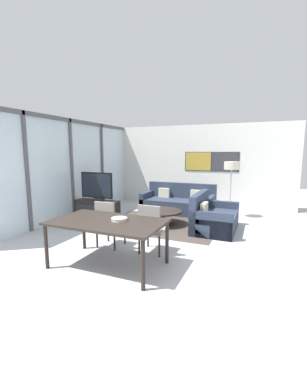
# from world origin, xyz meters

# --- Properties ---
(ground_plane) EXTENTS (24.00, 24.00, 0.00)m
(ground_plane) POSITION_xyz_m (0.00, 0.00, 0.00)
(ground_plane) COLOR #B2B2B7
(wall_back) EXTENTS (6.65, 0.09, 2.80)m
(wall_back) POSITION_xyz_m (0.02, 6.11, 1.41)
(wall_back) COLOR silver
(wall_back) RESTS_ON ground_plane
(window_wall_left) EXTENTS (0.07, 6.11, 2.80)m
(window_wall_left) POSITION_xyz_m (-2.82, 3.06, 1.53)
(window_wall_left) COLOR silver
(window_wall_left) RESTS_ON ground_plane
(area_rug) EXTENTS (2.90, 2.14, 0.01)m
(area_rug) POSITION_xyz_m (-0.12, 3.27, 0.00)
(area_rug) COLOR #473D38
(area_rug) RESTS_ON ground_plane
(tv_console) EXTENTS (1.29, 0.41, 0.51)m
(tv_console) POSITION_xyz_m (-2.06, 3.20, 0.25)
(tv_console) COLOR black
(tv_console) RESTS_ON ground_plane
(television) EXTENTS (1.02, 0.20, 0.80)m
(television) POSITION_xyz_m (-2.06, 3.20, 0.90)
(television) COLOR #2D2D33
(television) RESTS_ON tv_console
(sofa_main) EXTENTS (2.21, 0.95, 0.89)m
(sofa_main) POSITION_xyz_m (-0.12, 4.76, 0.28)
(sofa_main) COLOR #2D384C
(sofa_main) RESTS_ON ground_plane
(sofa_side) EXTENTS (0.95, 1.47, 0.89)m
(sofa_side) POSITION_xyz_m (1.17, 3.31, 0.28)
(sofa_side) COLOR #2D384C
(sofa_side) RESTS_ON ground_plane
(coffee_table) EXTENTS (1.07, 1.07, 0.37)m
(coffee_table) POSITION_xyz_m (-0.12, 3.27, 0.28)
(coffee_table) COLOR black
(coffee_table) RESTS_ON ground_plane
(dining_table) EXTENTS (1.84, 1.07, 0.77)m
(dining_table) POSITION_xyz_m (-0.04, 0.63, 0.71)
(dining_table) COLOR black
(dining_table) RESTS_ON ground_plane
(dining_chair_left) EXTENTS (0.46, 0.46, 0.94)m
(dining_chair_left) POSITION_xyz_m (-0.49, 1.35, 0.52)
(dining_chair_left) COLOR gray
(dining_chair_left) RESTS_ON ground_plane
(dining_chair_centre) EXTENTS (0.46, 0.46, 0.94)m
(dining_chair_centre) POSITION_xyz_m (0.41, 1.40, 0.52)
(dining_chair_centre) COLOR gray
(dining_chair_centre) RESTS_ON ground_plane
(fruit_bowl) EXTENTS (0.26, 0.26, 0.05)m
(fruit_bowl) POSITION_xyz_m (0.14, 0.70, 0.80)
(fruit_bowl) COLOR #B7B2A8
(fruit_bowl) RESTS_ON dining_table
(floor_lamp) EXTENTS (0.42, 0.42, 1.61)m
(floor_lamp) POSITION_xyz_m (1.43, 4.72, 1.41)
(floor_lamp) COLOR #2D2D33
(floor_lamp) RESTS_ON ground_plane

